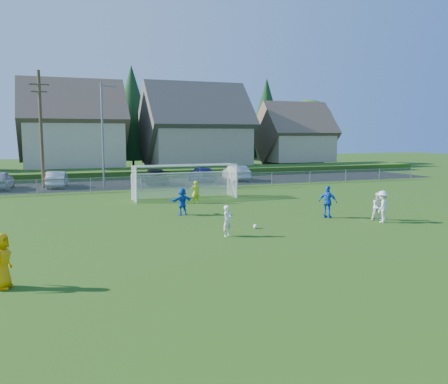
{
  "coord_description": "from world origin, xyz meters",
  "views": [
    {
      "loc": [
        -9.38,
        -16.66,
        4.63
      ],
      "look_at": [
        0.0,
        8.0,
        1.4
      ],
      "focal_mm": 38.0,
      "sensor_mm": 36.0,
      "label": 1
    }
  ],
  "objects_px": {
    "player_white_b": "(378,207)",
    "car_e": "(201,174)",
    "player_white_c": "(382,207)",
    "soccer_goal": "(184,176)",
    "soccer_ball": "(255,226)",
    "car_b": "(57,179)",
    "player_blue_b": "(182,201)",
    "player_white_a": "(227,221)",
    "referee": "(2,261)",
    "car_d": "(155,176)",
    "car_f": "(236,173)",
    "car_a": "(0,180)",
    "player_blue_a": "(328,202)",
    "goalkeeper": "(196,192)"
  },
  "relations": [
    {
      "from": "goalkeeper",
      "to": "soccer_goal",
      "type": "distance_m",
      "value": 2.69
    },
    {
      "from": "player_white_a",
      "to": "player_white_b",
      "type": "height_order",
      "value": "player_white_b"
    },
    {
      "from": "car_f",
      "to": "soccer_goal",
      "type": "distance_m",
      "value": 14.12
    },
    {
      "from": "player_white_c",
      "to": "soccer_goal",
      "type": "distance_m",
      "value": 14.55
    },
    {
      "from": "soccer_goal",
      "to": "player_blue_b",
      "type": "bearing_deg",
      "value": -107.09
    },
    {
      "from": "player_white_c",
      "to": "player_blue_b",
      "type": "xyz_separation_m",
      "value": [
        -9.23,
        6.0,
        -0.05
      ]
    },
    {
      "from": "soccer_ball",
      "to": "car_e",
      "type": "height_order",
      "value": "car_e"
    },
    {
      "from": "soccer_ball",
      "to": "player_blue_b",
      "type": "distance_m",
      "value": 5.69
    },
    {
      "from": "referee",
      "to": "car_e",
      "type": "distance_m",
      "value": 32.57
    },
    {
      "from": "referee",
      "to": "player_white_a",
      "type": "distance_m",
      "value": 10.04
    },
    {
      "from": "soccer_ball",
      "to": "goalkeeper",
      "type": "height_order",
      "value": "goalkeeper"
    },
    {
      "from": "car_d",
      "to": "car_a",
      "type": "bearing_deg",
      "value": 1.05
    },
    {
      "from": "soccer_ball",
      "to": "car_a",
      "type": "height_order",
      "value": "car_a"
    },
    {
      "from": "player_white_c",
      "to": "car_e",
      "type": "relative_size",
      "value": 0.37
    },
    {
      "from": "player_white_a",
      "to": "player_white_b",
      "type": "xyz_separation_m",
      "value": [
        9.08,
        0.89,
        0.03
      ]
    },
    {
      "from": "car_a",
      "to": "player_white_c",
      "type": "bearing_deg",
      "value": 135.84
    },
    {
      "from": "player_white_c",
      "to": "car_f",
      "type": "relative_size",
      "value": 0.37
    },
    {
      "from": "player_blue_b",
      "to": "car_d",
      "type": "height_order",
      "value": "player_blue_b"
    },
    {
      "from": "car_e",
      "to": "player_white_c",
      "type": "bearing_deg",
      "value": 93.81
    },
    {
      "from": "player_white_a",
      "to": "car_e",
      "type": "bearing_deg",
      "value": 37.44
    },
    {
      "from": "player_blue_a",
      "to": "soccer_goal",
      "type": "relative_size",
      "value": 0.24
    },
    {
      "from": "player_blue_b",
      "to": "goalkeeper",
      "type": "bearing_deg",
      "value": -136.42
    },
    {
      "from": "player_blue_a",
      "to": "player_blue_b",
      "type": "relative_size",
      "value": 1.13
    },
    {
      "from": "soccer_ball",
      "to": "car_b",
      "type": "bearing_deg",
      "value": 110.7
    },
    {
      "from": "goalkeeper",
      "to": "car_d",
      "type": "distance_m",
      "value": 13.13
    },
    {
      "from": "player_white_c",
      "to": "soccer_goal",
      "type": "relative_size",
      "value": 0.23
    },
    {
      "from": "player_white_c",
      "to": "player_white_a",
      "type": "bearing_deg",
      "value": -33.83
    },
    {
      "from": "referee",
      "to": "goalkeeper",
      "type": "height_order",
      "value": "referee"
    },
    {
      "from": "player_white_b",
      "to": "car_e",
      "type": "distance_m",
      "value": 23.35
    },
    {
      "from": "player_blue_b",
      "to": "soccer_goal",
      "type": "relative_size",
      "value": 0.21
    },
    {
      "from": "player_blue_b",
      "to": "car_d",
      "type": "xyz_separation_m",
      "value": [
        2.23,
        17.22,
        -0.08
      ]
    },
    {
      "from": "car_b",
      "to": "player_white_b",
      "type": "bearing_deg",
      "value": 131.04
    },
    {
      "from": "player_white_a",
      "to": "soccer_goal",
      "type": "bearing_deg",
      "value": 45.37
    },
    {
      "from": "player_blue_a",
      "to": "soccer_ball",
      "type": "bearing_deg",
      "value": 68.39
    },
    {
      "from": "car_d",
      "to": "soccer_ball",
      "type": "bearing_deg",
      "value": 92.87
    },
    {
      "from": "soccer_ball",
      "to": "referee",
      "type": "relative_size",
      "value": 0.13
    },
    {
      "from": "referee",
      "to": "player_blue_b",
      "type": "bearing_deg",
      "value": -21.3
    },
    {
      "from": "car_b",
      "to": "soccer_goal",
      "type": "xyz_separation_m",
      "value": [
        8.38,
        -10.97,
        0.91
      ]
    },
    {
      "from": "referee",
      "to": "player_white_b",
      "type": "height_order",
      "value": "referee"
    },
    {
      "from": "player_white_c",
      "to": "player_white_b",
      "type": "bearing_deg",
      "value": -144.95
    },
    {
      "from": "car_a",
      "to": "car_d",
      "type": "height_order",
      "value": "car_a"
    },
    {
      "from": "soccer_goal",
      "to": "player_blue_a",
      "type": "bearing_deg",
      "value": -63.26
    },
    {
      "from": "player_white_b",
      "to": "car_e",
      "type": "xyz_separation_m",
      "value": [
        -2.44,
        23.23,
        0.02
      ]
    },
    {
      "from": "soccer_ball",
      "to": "car_b",
      "type": "height_order",
      "value": "car_b"
    },
    {
      "from": "player_blue_a",
      "to": "car_d",
      "type": "height_order",
      "value": "player_blue_a"
    },
    {
      "from": "player_blue_b",
      "to": "goalkeeper",
      "type": "height_order",
      "value": "player_blue_b"
    },
    {
      "from": "soccer_ball",
      "to": "goalkeeper",
      "type": "distance_m",
      "value": 9.28
    },
    {
      "from": "car_a",
      "to": "car_f",
      "type": "bearing_deg",
      "value": -174.14
    },
    {
      "from": "car_e",
      "to": "car_d",
      "type": "bearing_deg",
      "value": 5.28
    },
    {
      "from": "player_blue_a",
      "to": "player_white_c",
      "type": "bearing_deg",
      "value": -175.29
    }
  ]
}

